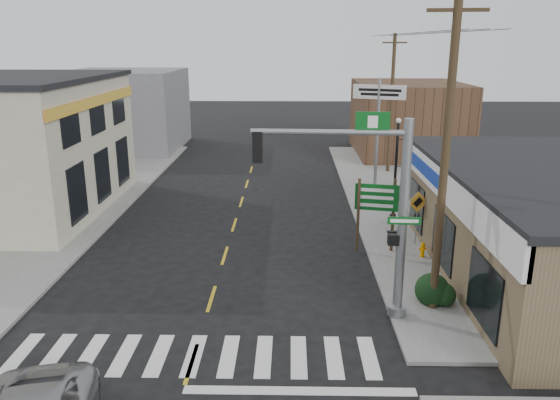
{
  "coord_description": "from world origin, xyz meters",
  "views": [
    {
      "loc": [
        2.72,
        -13.29,
        8.64
      ],
      "look_at": [
        2.35,
        6.77,
        2.8
      ],
      "focal_mm": 35.0,
      "sensor_mm": 36.0,
      "label": 1
    }
  ],
  "objects_px": {
    "traffic_signal_pole": "(378,199)",
    "guide_sign": "(376,205)",
    "dance_center_sign": "(379,107)",
    "fire_hydrant": "(423,249)",
    "lamp_post": "(397,162)",
    "utility_pole_near": "(445,155)",
    "utility_pole_far": "(391,103)",
    "bare_tree": "(512,206)"
  },
  "relations": [
    {
      "from": "traffic_signal_pole",
      "to": "utility_pole_far",
      "type": "height_order",
      "value": "utility_pole_far"
    },
    {
      "from": "guide_sign",
      "to": "fire_hydrant",
      "type": "relative_size",
      "value": 5.03
    },
    {
      "from": "bare_tree",
      "to": "utility_pole_far",
      "type": "distance_m",
      "value": 20.05
    },
    {
      "from": "traffic_signal_pole",
      "to": "bare_tree",
      "type": "distance_m",
      "value": 4.31
    },
    {
      "from": "dance_center_sign",
      "to": "utility_pole_near",
      "type": "relative_size",
      "value": 0.64
    },
    {
      "from": "dance_center_sign",
      "to": "utility_pole_near",
      "type": "height_order",
      "value": "utility_pole_near"
    },
    {
      "from": "traffic_signal_pole",
      "to": "dance_center_sign",
      "type": "xyz_separation_m",
      "value": [
        2.38,
        15.67,
        0.99
      ]
    },
    {
      "from": "traffic_signal_pole",
      "to": "dance_center_sign",
      "type": "relative_size",
      "value": 1.02
    },
    {
      "from": "lamp_post",
      "to": "dance_center_sign",
      "type": "bearing_deg",
      "value": 94.75
    },
    {
      "from": "lamp_post",
      "to": "utility_pole_near",
      "type": "height_order",
      "value": "utility_pole_near"
    },
    {
      "from": "guide_sign",
      "to": "bare_tree",
      "type": "bearing_deg",
      "value": -45.38
    },
    {
      "from": "traffic_signal_pole",
      "to": "fire_hydrant",
      "type": "xyz_separation_m",
      "value": [
        2.76,
        5.01,
        -3.55
      ]
    },
    {
      "from": "traffic_signal_pole",
      "to": "bare_tree",
      "type": "height_order",
      "value": "traffic_signal_pole"
    },
    {
      "from": "fire_hydrant",
      "to": "dance_center_sign",
      "type": "bearing_deg",
      "value": 92.05
    },
    {
      "from": "lamp_post",
      "to": "utility_pole_near",
      "type": "xyz_separation_m",
      "value": [
        -0.4,
        -9.28,
        2.21
      ]
    },
    {
      "from": "utility_pole_near",
      "to": "dance_center_sign",
      "type": "bearing_deg",
      "value": 95.46
    },
    {
      "from": "bare_tree",
      "to": "dance_center_sign",
      "type": "bearing_deg",
      "value": 97.12
    },
    {
      "from": "dance_center_sign",
      "to": "lamp_post",
      "type": "bearing_deg",
      "value": -67.62
    },
    {
      "from": "bare_tree",
      "to": "lamp_post",
      "type": "bearing_deg",
      "value": 100.85
    },
    {
      "from": "dance_center_sign",
      "to": "fire_hydrant",
      "type": "bearing_deg",
      "value": -66.56
    },
    {
      "from": "utility_pole_near",
      "to": "traffic_signal_pole",
      "type": "bearing_deg",
      "value": -157.74
    },
    {
      "from": "fire_hydrant",
      "to": "lamp_post",
      "type": "distance_m",
      "value": 5.51
    },
    {
      "from": "lamp_post",
      "to": "bare_tree",
      "type": "bearing_deg",
      "value": -75.39
    },
    {
      "from": "lamp_post",
      "to": "utility_pole_far",
      "type": "bearing_deg",
      "value": 85.74
    },
    {
      "from": "utility_pole_near",
      "to": "guide_sign",
      "type": "bearing_deg",
      "value": 109.87
    },
    {
      "from": "traffic_signal_pole",
      "to": "lamp_post",
      "type": "distance_m",
      "value": 10.21
    },
    {
      "from": "utility_pole_near",
      "to": "utility_pole_far",
      "type": "distance_m",
      "value": 20.02
    },
    {
      "from": "utility_pole_near",
      "to": "utility_pole_far",
      "type": "relative_size",
      "value": 1.11
    },
    {
      "from": "traffic_signal_pole",
      "to": "utility_pole_far",
      "type": "relative_size",
      "value": 0.72
    },
    {
      "from": "lamp_post",
      "to": "utility_pole_far",
      "type": "distance_m",
      "value": 10.88
    },
    {
      "from": "traffic_signal_pole",
      "to": "guide_sign",
      "type": "height_order",
      "value": "traffic_signal_pole"
    },
    {
      "from": "traffic_signal_pole",
      "to": "guide_sign",
      "type": "distance_m",
      "value": 6.04
    },
    {
      "from": "dance_center_sign",
      "to": "guide_sign",
      "type": "bearing_deg",
      "value": -77.13
    },
    {
      "from": "utility_pole_near",
      "to": "utility_pole_far",
      "type": "bearing_deg",
      "value": 91.15
    },
    {
      "from": "fire_hydrant",
      "to": "lamp_post",
      "type": "relative_size",
      "value": 0.12
    },
    {
      "from": "guide_sign",
      "to": "utility_pole_far",
      "type": "xyz_separation_m",
      "value": [
        3.1,
        14.84,
        2.63
      ]
    },
    {
      "from": "traffic_signal_pole",
      "to": "bare_tree",
      "type": "xyz_separation_m",
      "value": [
        4.27,
        0.49,
        -0.33
      ]
    },
    {
      "from": "bare_tree",
      "to": "traffic_signal_pole",
      "type": "bearing_deg",
      "value": -173.51
    },
    {
      "from": "traffic_signal_pole",
      "to": "utility_pole_near",
      "type": "height_order",
      "value": "utility_pole_near"
    },
    {
      "from": "guide_sign",
      "to": "bare_tree",
      "type": "height_order",
      "value": "bare_tree"
    },
    {
      "from": "guide_sign",
      "to": "dance_center_sign",
      "type": "xyz_separation_m",
      "value": [
        1.5,
        10.0,
        2.87
      ]
    },
    {
      "from": "utility_pole_far",
      "to": "bare_tree",
      "type": "bearing_deg",
      "value": -82.58
    }
  ]
}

